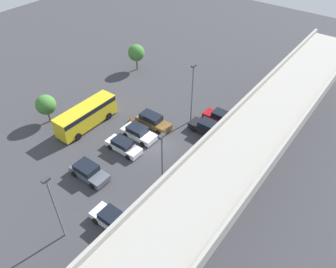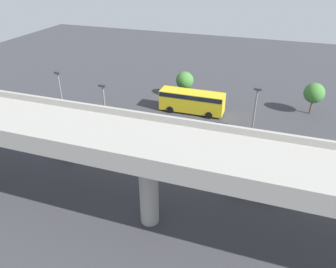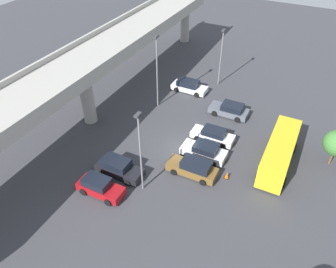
% 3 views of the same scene
% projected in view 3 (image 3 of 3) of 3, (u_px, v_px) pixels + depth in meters
% --- Properties ---
extents(ground_plane, '(113.17, 113.17, 0.00)m').
position_uv_depth(ground_plane, '(182.00, 150.00, 34.22)').
color(ground_plane, '#38383D').
extents(highway_overpass, '(54.30, 6.16, 8.13)m').
position_uv_depth(highway_overpass, '(82.00, 69.00, 34.23)').
color(highway_overpass, '#9E9B93').
rests_on(highway_overpass, ground_plane).
extents(parked_car_0, '(1.96, 4.32, 1.65)m').
position_uv_depth(parked_car_0, '(100.00, 187.00, 29.17)').
color(parked_car_0, maroon).
rests_on(parked_car_0, ground_plane).
extents(parked_car_1, '(2.09, 4.64, 1.67)m').
position_uv_depth(parked_car_1, '(119.00, 168.00, 31.07)').
color(parked_car_1, black).
rests_on(parked_car_1, ground_plane).
extents(parked_car_2, '(2.02, 4.83, 1.72)m').
position_uv_depth(parked_car_2, '(193.00, 168.00, 31.02)').
color(parked_car_2, brown).
rests_on(parked_car_2, ground_plane).
extents(parked_car_3, '(2.20, 4.58, 1.55)m').
position_uv_depth(parked_car_3, '(204.00, 151.00, 33.06)').
color(parked_car_3, silver).
rests_on(parked_car_3, ground_plane).
extents(parked_car_4, '(1.99, 4.61, 1.45)m').
position_uv_depth(parked_car_4, '(213.00, 135.00, 35.15)').
color(parked_car_4, silver).
rests_on(parked_car_4, ground_plane).
extents(parked_car_5, '(2.24, 4.58, 1.52)m').
position_uv_depth(parked_car_5, '(230.00, 110.00, 38.87)').
color(parked_car_5, '#515660').
rests_on(parked_car_5, ground_plane).
extents(parked_car_6, '(2.11, 4.68, 1.55)m').
position_uv_depth(parked_car_6, '(189.00, 86.00, 43.19)').
color(parked_car_6, silver).
rests_on(parked_car_6, ground_plane).
extents(shuttle_bus, '(8.61, 2.67, 2.90)m').
position_uv_depth(shuttle_bus, '(280.00, 151.00, 31.55)').
color(shuttle_bus, gold).
rests_on(shuttle_bus, ground_plane).
extents(lamp_post_near_aisle, '(0.70, 0.35, 8.96)m').
position_uv_depth(lamp_post_near_aisle, '(157.00, 68.00, 37.75)').
color(lamp_post_near_aisle, slate).
rests_on(lamp_post_near_aisle, ground_plane).
extents(lamp_post_mid_lot, '(0.70, 0.35, 8.32)m').
position_uv_depth(lamp_post_mid_lot, '(140.00, 148.00, 27.06)').
color(lamp_post_mid_lot, slate).
rests_on(lamp_post_mid_lot, ground_plane).
extents(lamp_post_by_overpass, '(0.70, 0.35, 7.65)m').
position_uv_depth(lamp_post_by_overpass, '(221.00, 53.00, 42.35)').
color(lamp_post_by_overpass, slate).
rests_on(lamp_post_by_overpass, ground_plane).
extents(traffic_cone, '(0.44, 0.44, 0.70)m').
position_uv_depth(traffic_cone, '(227.00, 175.00, 30.91)').
color(traffic_cone, black).
rests_on(traffic_cone, ground_plane).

